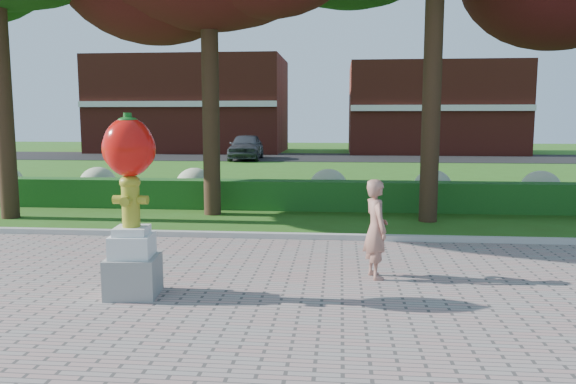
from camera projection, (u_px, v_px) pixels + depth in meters
The scene contains 10 objects.
ground at pixel (252, 281), 8.69m from camera, with size 100.00×100.00×0.00m, color #2D5A16.
curb at pixel (275, 236), 11.64m from camera, with size 40.00×0.18×0.15m, color #ADADA5.
lawn_hedge at pixel (291, 195), 15.55m from camera, with size 24.00×0.70×0.80m, color #154B19.
hydrangea_row at pixel (314, 186), 16.46m from camera, with size 20.10×1.10×0.99m.
street at pixel (320, 157), 36.33m from camera, with size 50.00×8.00×0.02m, color black.
building_left at pixel (192, 105), 42.72m from camera, with size 14.00×8.00×7.00m, color maroon.
building_right at pixel (432, 109), 41.10m from camera, with size 12.00×8.00×6.40m, color maroon.
hydrant_sculpture at pixel (131, 200), 7.73m from camera, with size 0.76×0.76×2.55m.
woman at pixel (376, 229), 8.67m from camera, with size 0.56×0.37×1.55m, color #A46E5D.
parked_car at pixel (246, 146), 34.18m from camera, with size 1.87×4.64×1.58m, color #3E4045.
Camera 1 is at (1.34, -8.35, 2.51)m, focal length 35.00 mm.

